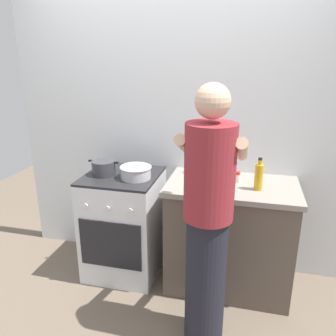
{
  "coord_description": "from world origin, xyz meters",
  "views": [
    {
      "loc": [
        0.64,
        -2.3,
        1.84
      ],
      "look_at": [
        0.05,
        0.12,
        1.0
      ],
      "focal_mm": 36.12,
      "sensor_mm": 36.0,
      "label": 1
    }
  ],
  "objects_px": {
    "pot": "(104,168)",
    "utensil_crock": "(204,163)",
    "mixing_bowl": "(136,172)",
    "oil_bottle": "(259,177)",
    "person": "(208,223)",
    "stove_range": "(124,224)",
    "spice_bottle": "(237,177)"
  },
  "relations": [
    {
      "from": "oil_bottle",
      "to": "person",
      "type": "distance_m",
      "value": 0.62
    },
    {
      "from": "utensil_crock",
      "to": "person",
      "type": "xyz_separation_m",
      "value": [
        0.14,
        -0.78,
        -0.13
      ]
    },
    {
      "from": "stove_range",
      "to": "utensil_crock",
      "type": "bearing_deg",
      "value": 15.66
    },
    {
      "from": "stove_range",
      "to": "utensil_crock",
      "type": "relative_size",
      "value": 2.88
    },
    {
      "from": "spice_bottle",
      "to": "pot",
      "type": "bearing_deg",
      "value": -175.88
    },
    {
      "from": "mixing_bowl",
      "to": "oil_bottle",
      "type": "bearing_deg",
      "value": -1.17
    },
    {
      "from": "pot",
      "to": "utensil_crock",
      "type": "relative_size",
      "value": 0.82
    },
    {
      "from": "pot",
      "to": "stove_range",
      "type": "bearing_deg",
      "value": 13.19
    },
    {
      "from": "mixing_bowl",
      "to": "oil_bottle",
      "type": "xyz_separation_m",
      "value": [
        0.94,
        -0.02,
        0.05
      ]
    },
    {
      "from": "stove_range",
      "to": "oil_bottle",
      "type": "height_order",
      "value": "oil_bottle"
    },
    {
      "from": "mixing_bowl",
      "to": "utensil_crock",
      "type": "height_order",
      "value": "utensil_crock"
    },
    {
      "from": "oil_bottle",
      "to": "pot",
      "type": "bearing_deg",
      "value": 178.48
    },
    {
      "from": "mixing_bowl",
      "to": "stove_range",
      "type": "bearing_deg",
      "value": 161.81
    },
    {
      "from": "spice_bottle",
      "to": "person",
      "type": "relative_size",
      "value": 0.05
    },
    {
      "from": "stove_range",
      "to": "pot",
      "type": "height_order",
      "value": "pot"
    },
    {
      "from": "person",
      "to": "pot",
      "type": "bearing_deg",
      "value": 148.81
    },
    {
      "from": "pot",
      "to": "mixing_bowl",
      "type": "distance_m",
      "value": 0.28
    },
    {
      "from": "pot",
      "to": "oil_bottle",
      "type": "xyz_separation_m",
      "value": [
        1.22,
        -0.03,
        0.04
      ]
    },
    {
      "from": "stove_range",
      "to": "mixing_bowl",
      "type": "relative_size",
      "value": 3.53
    },
    {
      "from": "utensil_crock",
      "to": "spice_bottle",
      "type": "height_order",
      "value": "utensil_crock"
    },
    {
      "from": "utensil_crock",
      "to": "pot",
      "type": "bearing_deg",
      "value": -164.77
    },
    {
      "from": "stove_range",
      "to": "person",
      "type": "distance_m",
      "value": 1.07
    },
    {
      "from": "mixing_bowl",
      "to": "oil_bottle",
      "type": "height_order",
      "value": "oil_bottle"
    },
    {
      "from": "pot",
      "to": "mixing_bowl",
      "type": "height_order",
      "value": "pot"
    },
    {
      "from": "spice_bottle",
      "to": "mixing_bowl",
      "type": "bearing_deg",
      "value": -173.49
    },
    {
      "from": "utensil_crock",
      "to": "mixing_bowl",
      "type": "bearing_deg",
      "value": -155.9
    },
    {
      "from": "utensil_crock",
      "to": "spice_bottle",
      "type": "relative_size",
      "value": 3.61
    },
    {
      "from": "stove_range",
      "to": "pot",
      "type": "xyz_separation_m",
      "value": [
        -0.14,
        -0.03,
        0.51
      ]
    },
    {
      "from": "pot",
      "to": "oil_bottle",
      "type": "height_order",
      "value": "oil_bottle"
    },
    {
      "from": "stove_range",
      "to": "oil_bottle",
      "type": "xyz_separation_m",
      "value": [
        1.08,
        -0.07,
        0.55
      ]
    },
    {
      "from": "pot",
      "to": "utensil_crock",
      "type": "height_order",
      "value": "utensil_crock"
    },
    {
      "from": "stove_range",
      "to": "spice_bottle",
      "type": "height_order",
      "value": "spice_bottle"
    }
  ]
}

